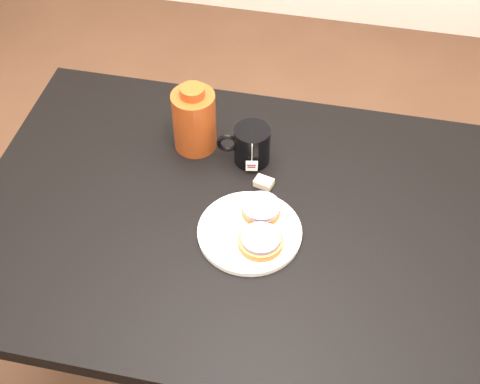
# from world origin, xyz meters

# --- Properties ---
(ground_plane) EXTENTS (4.00, 4.00, 0.00)m
(ground_plane) POSITION_xyz_m (0.00, 0.00, 0.00)
(ground_plane) COLOR brown
(table) EXTENTS (1.40, 0.90, 0.75)m
(table) POSITION_xyz_m (0.00, 0.00, 0.67)
(table) COLOR black
(table) RESTS_ON ground_plane
(plate) EXTENTS (0.24, 0.24, 0.02)m
(plate) POSITION_xyz_m (-0.02, -0.05, 0.76)
(plate) COLOR white
(plate) RESTS_ON table
(bagel_back) EXTENTS (0.10, 0.10, 0.03)m
(bagel_back) POSITION_xyz_m (-0.00, 0.01, 0.78)
(bagel_back) COLOR brown
(bagel_back) RESTS_ON plate
(bagel_front) EXTENTS (0.14, 0.14, 0.03)m
(bagel_front) POSITION_xyz_m (0.01, -0.08, 0.78)
(bagel_front) COLOR brown
(bagel_front) RESTS_ON plate
(mug) EXTENTS (0.14, 0.11, 0.10)m
(mug) POSITION_xyz_m (-0.06, 0.19, 0.80)
(mug) COLOR black
(mug) RESTS_ON table
(teabag_pouch) EXTENTS (0.05, 0.04, 0.02)m
(teabag_pouch) POSITION_xyz_m (-0.02, 0.11, 0.76)
(teabag_pouch) COLOR #C6B793
(teabag_pouch) RESTS_ON table
(bagel_package) EXTENTS (0.13, 0.13, 0.19)m
(bagel_package) POSITION_xyz_m (-0.22, 0.22, 0.84)
(bagel_package) COLOR #63220D
(bagel_package) RESTS_ON table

